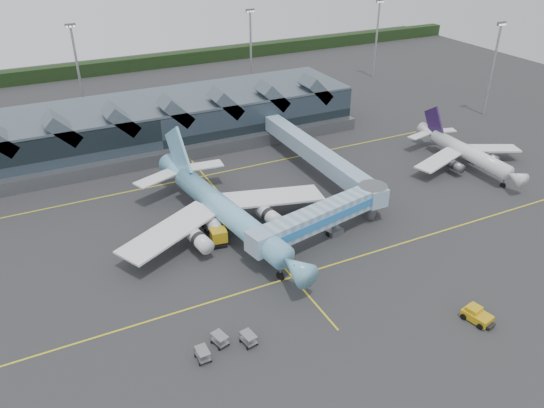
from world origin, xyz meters
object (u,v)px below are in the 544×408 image
main_airliner (224,209)px  jet_bridge (330,214)px  regional_jet (466,152)px  fuel_truck (213,224)px  pushback_tug (477,315)px

main_airliner → jet_bridge: (14.06, -8.90, 0.26)m
regional_jet → fuel_truck: size_ratio=2.90×
jet_bridge → regional_jet: bearing=3.4°
regional_jet → pushback_tug: regional_jet is taller
main_airliner → regional_jet: size_ratio=1.50×
main_airliner → pushback_tug: bearing=-67.2°
fuel_truck → main_airliner: bearing=10.7°
regional_jet → jet_bridge: regional_jet is taller
jet_bridge → pushback_tug: (6.47, -24.92, -3.42)m
main_airliner → fuel_truck: bearing=174.7°
main_airliner → pushback_tug: (20.53, -33.82, -3.16)m
main_airliner → fuel_truck: size_ratio=4.34×
jet_bridge → main_airliner: bearing=135.8°
regional_jet → jet_bridge: 39.70m
jet_bridge → pushback_tug: bearing=-87.4°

